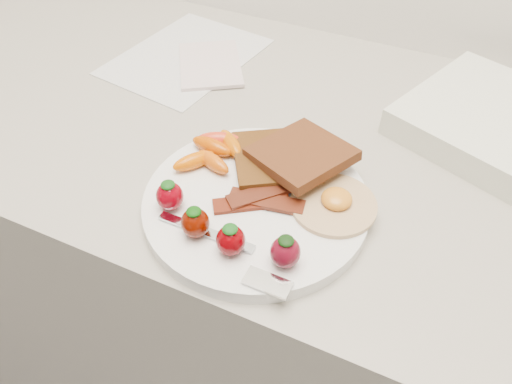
% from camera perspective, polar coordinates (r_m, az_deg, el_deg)
% --- Properties ---
extents(counter, '(2.00, 0.60, 0.90)m').
position_cam_1_polar(counter, '(1.05, 3.53, -12.83)').
color(counter, gray).
rests_on(counter, ground).
extents(plate, '(0.27, 0.27, 0.02)m').
position_cam_1_polar(plate, '(0.60, -0.00, -1.28)').
color(plate, white).
rests_on(plate, counter).
extents(toast_lower, '(0.14, 0.14, 0.01)m').
position_cam_1_polar(toast_lower, '(0.63, 2.27, 3.87)').
color(toast_lower, black).
rests_on(toast_lower, plate).
extents(toast_upper, '(0.14, 0.14, 0.02)m').
position_cam_1_polar(toast_upper, '(0.62, 5.20, 4.33)').
color(toast_upper, black).
rests_on(toast_upper, toast_lower).
extents(fried_egg, '(0.10, 0.10, 0.02)m').
position_cam_1_polar(fried_egg, '(0.59, 8.95, -1.23)').
color(fried_egg, beige).
rests_on(fried_egg, plate).
extents(bacon_strips, '(0.11, 0.09, 0.01)m').
position_cam_1_polar(bacon_strips, '(0.58, 0.52, -0.79)').
color(bacon_strips, '#490B08').
rests_on(bacon_strips, plate).
extents(baby_carrots, '(0.08, 0.10, 0.02)m').
position_cam_1_polar(baby_carrots, '(0.64, -4.83, 4.83)').
color(baby_carrots, '#BB4700').
rests_on(baby_carrots, plate).
extents(strawberries, '(0.18, 0.06, 0.04)m').
position_cam_1_polar(strawberries, '(0.54, -4.21, -3.98)').
color(strawberries, '#75000B').
rests_on(strawberries, plate).
extents(fork, '(0.17, 0.05, 0.00)m').
position_cam_1_polar(fork, '(0.53, -2.70, -7.06)').
color(fork, silver).
rests_on(fork, plate).
extents(paper_sheet, '(0.23, 0.29, 0.00)m').
position_cam_1_polar(paper_sheet, '(0.89, -7.98, 15.07)').
color(paper_sheet, silver).
rests_on(paper_sheet, counter).
extents(notepad, '(0.16, 0.17, 0.01)m').
position_cam_1_polar(notepad, '(0.86, -5.26, 14.33)').
color(notepad, beige).
rests_on(notepad, paper_sheet).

